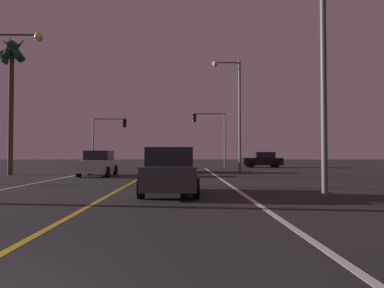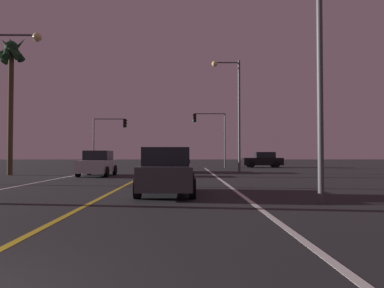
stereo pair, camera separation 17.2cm
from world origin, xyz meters
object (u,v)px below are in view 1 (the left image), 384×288
car_oncoming (98,164)px  car_ahead_far (179,162)px  street_lamp_right_near (311,27)px  street_lamp_left_mid (1,85)px  car_crossing_side (263,160)px  palm_tree_left_mid (11,64)px  street_lamp_right_far (234,102)px  car_lead_same_lane (170,172)px  traffic_light_near_right (210,127)px  traffic_light_near_left (110,131)px

car_oncoming → car_ahead_far: 7.13m
street_lamp_right_near → street_lamp_left_mid: size_ratio=1.15×
car_crossing_side → palm_tree_left_mid: (-20.81, -14.49, 7.01)m
car_crossing_side → street_lamp_right_far: bearing=68.9°
car_ahead_far → street_lamp_right_near: 19.70m
palm_tree_left_mid → car_ahead_far: bearing=17.1°
street_lamp_left_mid → street_lamp_right_near: bearing=-28.7°
street_lamp_left_mid → car_crossing_side: bearing=52.2°
car_ahead_far → car_crossing_side: bearing=-39.8°
street_lamp_right_far → car_lead_same_lane: bearing=73.6°
car_lead_same_lane → traffic_light_near_right: 26.67m
car_ahead_far → car_crossing_side: size_ratio=1.00×
car_oncoming → street_lamp_right_far: size_ratio=0.50×
car_lead_same_lane → street_lamp_right_near: bearing=-119.2°
traffic_light_near_left → car_lead_same_lane: bearing=-74.2°
street_lamp_left_mid → palm_tree_left_mid: size_ratio=0.75×
car_lead_same_lane → street_lamp_right_near: 6.71m
traffic_light_near_right → street_lamp_left_mid: 24.62m
car_ahead_far → street_lamp_left_mid: street_lamp_left_mid is taller
traffic_light_near_right → palm_tree_left_mid: 20.46m
car_oncoming → car_lead_same_lane: bearing=24.4°
car_lead_same_lane → street_lamp_left_mid: (-8.35, 4.53, 3.98)m
car_oncoming → palm_tree_left_mid: 9.55m
street_lamp_right_near → street_lamp_right_far: size_ratio=0.99×
car_crossing_side → traffic_light_near_right: size_ratio=0.73×
traffic_light_near_right → street_lamp_right_far: bearing=94.9°
car_lead_same_lane → traffic_light_near_right: (3.25, 26.24, 3.54)m
car_crossing_side → car_lead_same_lane: bearing=71.4°
street_lamp_right_far → car_ahead_far: bearing=-23.4°
car_ahead_far → traffic_light_near_left: size_ratio=0.81×
car_ahead_far → palm_tree_left_mid: bearing=107.1°
street_lamp_left_mid → palm_tree_left_mid: bearing=112.1°
traffic_light_near_right → street_lamp_right_near: street_lamp_right_near is taller
car_oncoming → street_lamp_right_far: (9.52, 2.90, 4.58)m
traffic_light_near_right → street_lamp_left_mid: street_lamp_left_mid is taller
car_oncoming → street_lamp_right_far: bearing=107.0°
street_lamp_right_near → street_lamp_right_far: 16.90m
traffic_light_near_left → street_lamp_left_mid: (-0.90, -21.71, 0.84)m
traffic_light_near_left → street_lamp_left_mid: street_lamp_left_mid is taller
street_lamp_right_near → car_oncoming: bearing=-55.6°
car_oncoming → street_lamp_right_near: street_lamp_right_near is taller
car_ahead_far → car_lead_same_lane: same height
car_ahead_far → traffic_light_near_right: traffic_light_near_right is taller
car_crossing_side → traffic_light_near_right: bearing=8.7°
street_lamp_right_near → traffic_light_near_left: bearing=-67.6°
car_crossing_side → street_lamp_right_far: 14.33m
car_crossing_side → car_lead_same_lane: (-9.16, -27.14, 0.00)m
car_lead_same_lane → street_lamp_right_far: street_lamp_right_far is taller
traffic_light_near_left → car_crossing_side: bearing=3.1°
car_crossing_side → street_lamp_right_near: 30.29m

